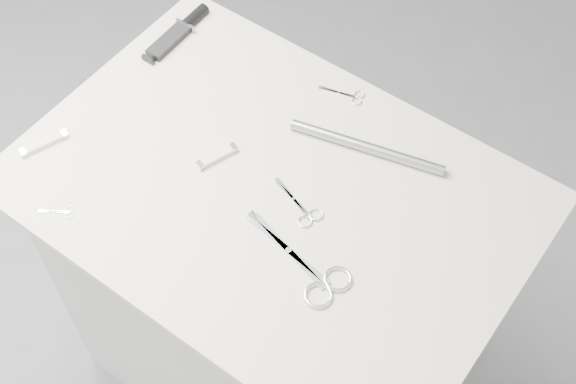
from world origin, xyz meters
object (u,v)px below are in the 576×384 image
Objects in this scene: tiny_scissors at (60,212)px; sheathed_knife at (181,30)px; embroidery_scissors_a at (303,210)px; pocket_knife_a at (44,143)px; plinth at (275,298)px; metal_rail at (367,147)px; embroidery_scissors_b at (349,95)px; large_shears at (314,274)px; pocket_knife_b at (217,156)px.

tiny_scissors is 0.36× the size of sheathed_knife.
pocket_knife_a reaches higher than embroidery_scissors_a.
embroidery_scissors_a and tiny_scissors have the same top height.
plinth is 8.67× the size of pocket_knife_a.
embroidery_scissors_b is at bearing 137.51° from metal_rail.
embroidery_scissors_a is at bearing -49.74° from pocket_knife_a.
pocket_knife_a is at bearing 176.83° from sheathed_knife.
large_shears is at bearing -28.89° from embroidery_scissors_a.
embroidery_scissors_b and tiny_scissors have the same top height.
plinth is 4.74× the size of sheathed_knife.
metal_rail is at bearing -34.00° from pocket_knife_a.
metal_rail is at bearing -30.48° from pocket_knife_b.
tiny_scissors is (-0.38, -0.28, -0.00)m from embroidery_scissors_a.
pocket_knife_a is (-0.15, 0.10, 0.00)m from tiny_scissors.
pocket_knife_a is (-0.52, -0.18, 0.00)m from embroidery_scissors_a.
pocket_knife_b is (0.29, -0.23, -0.00)m from sheathed_knife.
embroidery_scissors_a is 1.27× the size of embroidery_scissors_b.
tiny_scissors is 0.33m from pocket_knife_b.
embroidery_scissors_a is at bearing -70.57° from pocket_knife_b.
plinth is at bearing 159.92° from large_shears.
large_shears is 0.33m from pocket_knife_b.
pocket_knife_a is at bearing -145.06° from metal_rail.
pocket_knife_a is (-0.44, -0.19, 0.48)m from plinth.
sheathed_knife is 0.37m from pocket_knife_b.
embroidery_scissors_b is at bearing -20.82° from pocket_knife_a.
tiny_scissors is 0.74× the size of pocket_knife_b.
metal_rail is (0.23, 0.20, 0.01)m from pocket_knife_b.
tiny_scissors is (-0.28, -0.58, -0.00)m from embroidery_scissors_b.
metal_rail is at bearing -95.02° from sheathed_knife.
metal_rail is (0.40, 0.48, 0.01)m from tiny_scissors.
large_shears reaches higher than tiny_scissors.
embroidery_scissors_a is 0.47m from tiny_scissors.
metal_rail is at bearing 62.82° from plinth.
embroidery_scissors_b is 0.64m from pocket_knife_a.
pocket_knife_b is at bearing -140.06° from metal_rail.
pocket_knife_b is at bearing -129.34° from sheathed_knife.
large_shears is 1.89× the size of embroidery_scissors_a.
embroidery_scissors_b is 0.31× the size of metal_rail.
embroidery_scissors_a is at bearing 3.42° from tiny_scissors.
plinth is 0.68m from pocket_knife_a.
tiny_scissors is at bearing -129.65° from metal_rail.
sheathed_knife is at bearing 162.35° from large_shears.
plinth is 0.53m from metal_rail.
embroidery_scissors_b is 1.09× the size of pocket_knife_b.
large_shears is 2.40× the size of embroidery_scissors_b.
embroidery_scissors_b is 1.48× the size of tiny_scissors.
pocket_knife_a is (-0.01, -0.41, -0.00)m from sheathed_knife.
embroidery_scissors_a is 0.56m from sheathed_knife.
plinth is 2.75× the size of metal_rail.
pocket_knife_a is at bearing -161.52° from large_shears.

